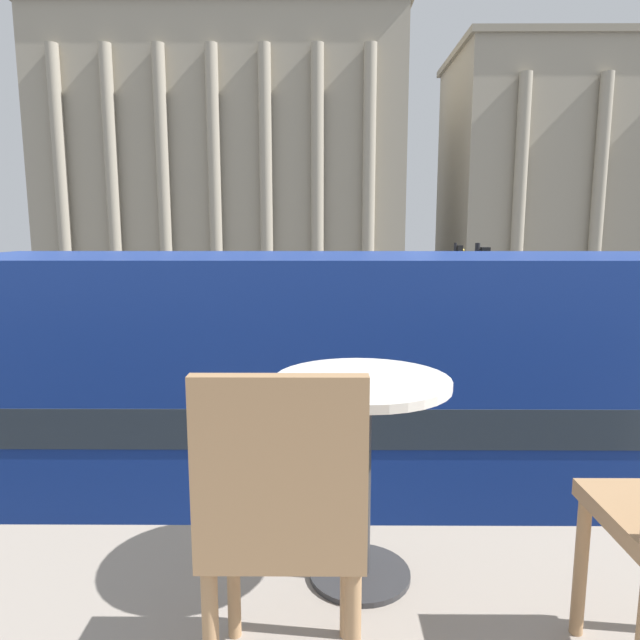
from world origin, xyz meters
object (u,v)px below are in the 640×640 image
pedestrian_red (129,306)px  cafe_chair_0 (284,517)px  pedestrian_yellow (508,295)px  plaza_building_left (227,155)px  traffic_light_near (478,304)px  cafe_dining_table (361,433)px  double_decker_bus (374,400)px  pedestrian_olive (296,308)px  traffic_light_mid (456,278)px

pedestrian_red → cafe_chair_0: bearing=-157.5°
cafe_chair_0 → pedestrian_yellow: cafe_chair_0 is taller
plaza_building_left → traffic_light_near: bearing=-71.0°
traffic_light_near → pedestrian_red: (-12.78, 12.60, -1.77)m
cafe_dining_table → double_decker_bus: bearing=84.3°
pedestrian_olive → pedestrian_yellow: pedestrian_olive is taller
traffic_light_near → pedestrian_olive: traffic_light_near is taller
cafe_chair_0 → pedestrian_yellow: bearing=70.4°
traffic_light_near → pedestrian_red: traffic_light_near is taller
double_decker_bus → plaza_building_left: plaza_building_left is taller
double_decker_bus → pedestrian_olive: 17.45m
traffic_light_mid → pedestrian_olive: bearing=162.5°
pedestrian_yellow → double_decker_bus: bearing=148.4°
double_decker_bus → traffic_light_mid: size_ratio=2.59×
plaza_building_left → pedestrian_red: plaza_building_left is taller
cafe_chair_0 → plaza_building_left: (-7.58, 45.48, 6.45)m
cafe_dining_table → pedestrian_olive: bearing=93.3°
cafe_chair_0 → pedestrian_red: bearing=109.2°
traffic_light_near → pedestrian_red: bearing=135.4°
double_decker_bus → pedestrian_olive: double_decker_bus is taller
pedestrian_olive → cafe_dining_table: bearing=135.5°
double_decker_bus → traffic_light_near: (3.08, 6.56, 0.38)m
double_decker_bus → pedestrian_olive: (-1.81, 17.31, -1.25)m
cafe_dining_table → pedestrian_yellow: bearing=71.1°
cafe_dining_table → pedestrian_yellow: 30.30m
traffic_light_near → traffic_light_mid: bearing=80.3°
traffic_light_near → cafe_chair_0: bearing=-107.3°
double_decker_bus → traffic_light_near: size_ratio=2.46×
cafe_chair_0 → traffic_light_near: 12.90m
cafe_dining_table → plaza_building_left: plaza_building_left is taller
cafe_dining_table → cafe_chair_0: cafe_chair_0 is taller
cafe_dining_table → pedestrian_olive: (-1.29, 22.48, -2.72)m
plaza_building_left → traffic_light_mid: bearing=-62.2°
pedestrian_olive → plaza_building_left: bearing=-31.6°
double_decker_bus → cafe_chair_0: 5.94m
cafe_chair_0 → traffic_light_near: size_ratio=0.22×
pedestrian_olive → cafe_chair_0: bearing=134.9°
plaza_building_left → pedestrian_yellow: bearing=-43.0°
cafe_dining_table → traffic_light_mid: size_ratio=0.19×
double_decker_bus → traffic_light_mid: bearing=80.8°
cafe_chair_0 → pedestrian_red: (-8.95, 24.87, -2.85)m
cafe_dining_table → traffic_light_near: (3.59, 11.73, -1.09)m
pedestrian_yellow → pedestrian_red: size_ratio=1.04×
traffic_light_near → pedestrian_yellow: size_ratio=2.49×
plaza_building_left → pedestrian_red: size_ratio=17.49×
traffic_light_mid → pedestrian_red: (-14.27, 3.86, -1.65)m
plaza_building_left → traffic_light_near: size_ratio=6.74×
double_decker_bus → plaza_building_left: size_ratio=0.36×
traffic_light_near → pedestrian_yellow: bearing=69.8°
pedestrian_olive → pedestrian_yellow: size_ratio=1.09×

